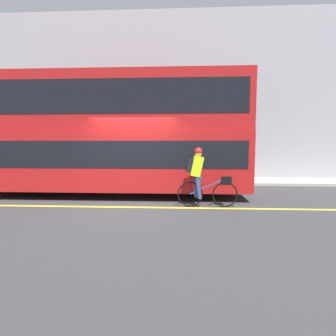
% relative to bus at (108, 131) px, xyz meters
% --- Properties ---
extents(ground_plane, '(80.00, 80.00, 0.00)m').
position_rel_bus_xyz_m(ground_plane, '(1.07, -1.77, -2.15)').
color(ground_plane, '#38383A').
extents(road_center_line, '(50.00, 0.14, 0.01)m').
position_rel_bus_xyz_m(road_center_line, '(1.07, -1.82, -2.15)').
color(road_center_line, yellow).
rests_on(road_center_line, ground_plane).
extents(sidewalk_curb, '(60.00, 1.84, 0.11)m').
position_rel_bus_xyz_m(sidewalk_curb, '(1.07, 2.88, -2.10)').
color(sidewalk_curb, '#A8A399').
rests_on(sidewalk_curb, ground_plane).
extents(building_facade, '(60.00, 0.30, 7.88)m').
position_rel_bus_xyz_m(building_facade, '(1.07, 3.95, 1.79)').
color(building_facade, '#9E9EA3').
rests_on(building_facade, ground_plane).
extents(bus, '(9.18, 2.46, 3.91)m').
position_rel_bus_xyz_m(bus, '(0.00, 0.00, 0.00)').
color(bus, black).
rests_on(bus, ground_plane).
extents(cyclist_on_bike, '(1.65, 0.32, 1.63)m').
position_rel_bus_xyz_m(cyclist_on_bike, '(3.04, -1.67, -1.27)').
color(cyclist_on_bike, black).
rests_on(cyclist_on_bike, ground_plane).
extents(trash_bin, '(0.48, 0.48, 1.01)m').
position_rel_bus_xyz_m(trash_bin, '(4.77, 2.79, -1.54)').
color(trash_bin, '#194C23').
rests_on(trash_bin, sidewalk_curb).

